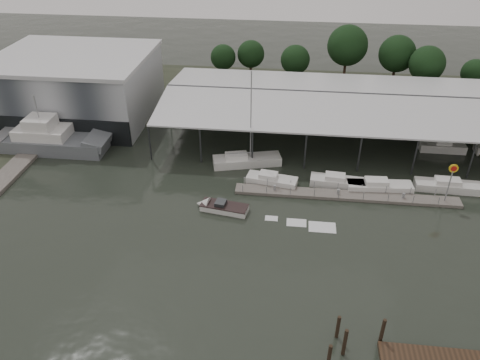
# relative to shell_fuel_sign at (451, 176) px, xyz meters

# --- Properties ---
(ground) EXTENTS (200.00, 200.00, 0.00)m
(ground) POSITION_rel_shell_fuel_sign_xyz_m (-27.00, -9.99, -3.93)
(ground) COLOR #232921
(ground) RESTS_ON ground
(land_strip_far) EXTENTS (140.00, 30.00, 0.30)m
(land_strip_far) POSITION_rel_shell_fuel_sign_xyz_m (-27.00, 32.01, -3.83)
(land_strip_far) COLOR #373C2D
(land_strip_far) RESTS_ON ground
(land_strip_west) EXTENTS (20.00, 40.00, 0.30)m
(land_strip_west) POSITION_rel_shell_fuel_sign_xyz_m (-67.00, 20.01, -3.83)
(land_strip_west) COLOR #373C2D
(land_strip_west) RESTS_ON ground
(storage_warehouse) EXTENTS (24.50, 20.50, 10.50)m
(storage_warehouse) POSITION_rel_shell_fuel_sign_xyz_m (-55.00, 19.95, 1.36)
(storage_warehouse) COLOR #A8ADB3
(storage_warehouse) RESTS_ON ground
(covered_boat_shed) EXTENTS (58.24, 24.00, 6.96)m
(covered_boat_shed) POSITION_rel_shell_fuel_sign_xyz_m (-10.00, 18.01, 2.20)
(covered_boat_shed) COLOR #BBBEC0
(covered_boat_shed) RESTS_ON ground
(trawler_dock) EXTENTS (3.00, 18.00, 0.50)m
(trawler_dock) POSITION_rel_shell_fuel_sign_xyz_m (-57.00, 4.01, -3.68)
(trawler_dock) COLOR slate
(trawler_dock) RESTS_ON ground
(floating_dock) EXTENTS (28.00, 2.00, 1.40)m
(floating_dock) POSITION_rel_shell_fuel_sign_xyz_m (-12.00, 0.01, -3.72)
(floating_dock) COLOR slate
(floating_dock) RESTS_ON ground
(shell_fuel_sign) EXTENTS (1.10, 0.18, 5.55)m
(shell_fuel_sign) POSITION_rel_shell_fuel_sign_xyz_m (0.00, 0.00, 0.00)
(shell_fuel_sign) COLOR gray
(shell_fuel_sign) RESTS_ON ground
(grey_trawler) EXTENTS (16.91, 5.18, 8.84)m
(grey_trawler) POSITION_rel_shell_fuel_sign_xyz_m (-54.30, 7.65, -2.35)
(grey_trawler) COLOR slate
(grey_trawler) RESTS_ON ground
(white_sailboat) EXTENTS (9.82, 4.89, 13.78)m
(white_sailboat) POSITION_rel_shell_fuel_sign_xyz_m (-25.40, 6.62, -3.27)
(white_sailboat) COLOR silver
(white_sailboat) RESTS_ON ground
(speedboat_underway) EXTENTS (17.31, 4.83, 2.00)m
(speedboat_underway) POSITION_rel_shell_fuel_sign_xyz_m (-27.35, -4.56, -3.53)
(speedboat_underway) COLOR silver
(speedboat_underway) RESTS_ON ground
(moored_cruiser_0) EXTENTS (6.86, 3.33, 1.70)m
(moored_cruiser_0) POSITION_rel_shell_fuel_sign_xyz_m (-21.53, 1.92, -3.31)
(moored_cruiser_0) COLOR silver
(moored_cruiser_0) RESTS_ON ground
(moored_cruiser_1) EXTENTS (7.44, 2.88, 1.70)m
(moored_cruiser_1) POSITION_rel_shell_fuel_sign_xyz_m (-12.87, 2.54, -3.31)
(moored_cruiser_1) COLOR silver
(moored_cruiser_1) RESTS_ON ground
(moored_cruiser_2) EXTENTS (8.36, 2.71, 1.70)m
(moored_cruiser_2) POSITION_rel_shell_fuel_sign_xyz_m (-7.69, 2.00, -3.31)
(moored_cruiser_2) COLOR silver
(moored_cruiser_2) RESTS_ON ground
(moored_cruiser_3) EXTENTS (8.93, 2.52, 1.70)m
(moored_cruiser_3) POSITION_rel_shell_fuel_sign_xyz_m (1.39, 3.14, -3.31)
(moored_cruiser_3) COLOR silver
(moored_cruiser_3) RESTS_ON ground
(mooring_pilings) EXTENTS (4.90, 7.23, 3.54)m
(mooring_pilings) POSITION_rel_shell_fuel_sign_xyz_m (-13.20, -24.77, -2.93)
(mooring_pilings) COLOR #2F2217
(mooring_pilings) RESTS_ON ground
(horizon_tree_line) EXTENTS (66.73, 12.32, 11.44)m
(horizon_tree_line) POSITION_rel_shell_fuel_sign_xyz_m (-2.07, 38.19, 2.32)
(horizon_tree_line) COLOR #311F15
(horizon_tree_line) RESTS_ON ground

